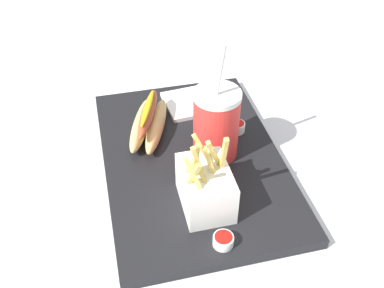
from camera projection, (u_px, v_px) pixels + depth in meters
name	position (u px, v px, depth m)	size (l,w,h in m)	color
ground_plane	(192.00, 168.00, 0.85)	(2.40, 2.40, 0.02)	silver
food_tray	(192.00, 160.00, 0.84)	(0.48, 0.32, 0.02)	black
soda_cup	(217.00, 125.00, 0.79)	(0.08, 0.08, 0.23)	red
fries_basket	(205.00, 187.00, 0.72)	(0.11, 0.08, 0.15)	white
hot_dog_1	(149.00, 122.00, 0.87)	(0.18, 0.11, 0.06)	tan
ketchup_cup_1	(223.00, 240.00, 0.68)	(0.03, 0.03, 0.02)	white
ketchup_cup_2	(237.00, 127.00, 0.88)	(0.03, 0.03, 0.02)	white
napkin_stack	(193.00, 102.00, 0.95)	(0.10, 0.12, 0.01)	white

